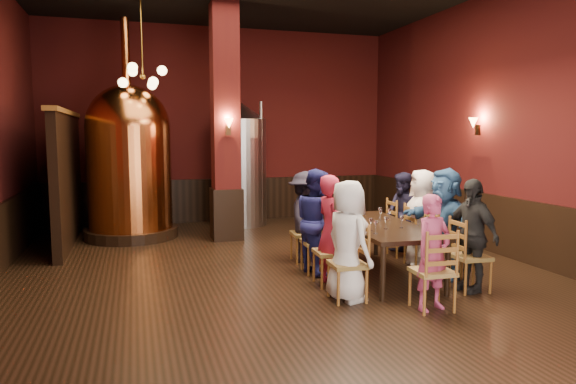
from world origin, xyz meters
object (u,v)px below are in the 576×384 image
object	(u,v)px
person_0	(348,241)
person_2	(317,221)
dining_table	(379,228)
person_1	(331,230)
steel_vessel	(241,164)
rose_vase	(348,199)
copper_kettle	(129,160)

from	to	relation	value
person_0	person_2	xyz separation A→B (m)	(0.08, 1.33, 0.03)
dining_table	person_1	size ratio (longest dim) A/B	1.63
steel_vessel	rose_vase	world-z (taller)	steel_vessel
dining_table	person_2	xyz separation A→B (m)	(-0.83, 0.38, 0.09)
dining_table	steel_vessel	size ratio (longest dim) A/B	0.89
person_1	rose_vase	world-z (taller)	person_1
person_0	person_2	distance (m)	1.33
copper_kettle	steel_vessel	size ratio (longest dim) A/B	1.54
person_0	steel_vessel	size ratio (longest dim) A/B	0.54
person_2	copper_kettle	xyz separation A→B (m)	(-2.65, 3.49, 0.78)
person_1	person_2	size ratio (longest dim) A/B	0.98
person_0	person_1	world-z (taller)	person_1
dining_table	rose_vase	size ratio (longest dim) A/B	6.63
copper_kettle	rose_vase	bearing A→B (deg)	-40.28
person_1	person_2	xyz separation A→B (m)	(0.04, 0.66, 0.02)
person_0	copper_kettle	world-z (taller)	copper_kettle
dining_table	person_2	world-z (taller)	person_2
dining_table	person_1	bearing A→B (deg)	-158.78
dining_table	person_2	size ratio (longest dim) A/B	1.59
copper_kettle	steel_vessel	bearing A→B (deg)	18.95
person_0	steel_vessel	xyz separation A→B (m)	(-0.18, 5.64, 0.63)
copper_kettle	person_2	bearing A→B (deg)	-52.81
person_2	copper_kettle	bearing A→B (deg)	29.26
dining_table	copper_kettle	size ratio (longest dim) A/B	0.58
steel_vessel	copper_kettle	bearing A→B (deg)	-161.05
dining_table	copper_kettle	world-z (taller)	copper_kettle
person_2	person_0	bearing A→B (deg)	168.69
person_2	rose_vase	world-z (taller)	person_2
person_1	person_2	world-z (taller)	person_2
dining_table	person_2	distance (m)	0.92
steel_vessel	dining_table	bearing A→B (deg)	-76.97
person_1	steel_vessel	distance (m)	5.02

